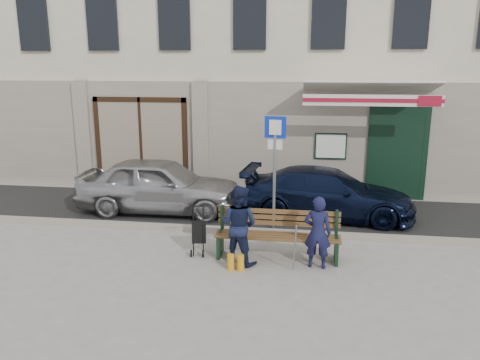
% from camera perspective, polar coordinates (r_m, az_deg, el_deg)
% --- Properties ---
extents(ground, '(80.00, 80.00, 0.00)m').
position_cam_1_polar(ground, '(9.15, -2.84, -9.66)').
color(ground, '#9E9991').
rests_on(ground, ground).
extents(asphalt_lane, '(60.00, 3.20, 0.01)m').
position_cam_1_polar(asphalt_lane, '(12.01, -0.01, -3.81)').
color(asphalt_lane, '#282828').
rests_on(asphalt_lane, ground).
extents(curb, '(60.00, 0.18, 0.12)m').
position_cam_1_polar(curb, '(10.50, -1.27, -6.14)').
color(curb, '#9E9384').
rests_on(curb, ground).
extents(building, '(20.00, 8.27, 10.00)m').
position_cam_1_polar(building, '(16.82, 2.77, 18.34)').
color(building, beige).
rests_on(building, ground).
extents(car_silver, '(4.12, 1.71, 1.40)m').
position_cam_1_polar(car_silver, '(11.99, -9.77, -0.60)').
color(car_silver, '#A7A8AC').
rests_on(car_silver, ground).
extents(car_navy, '(4.29, 2.07, 1.20)m').
position_cam_1_polar(car_navy, '(11.62, 10.64, -1.59)').
color(car_navy, black).
rests_on(car_navy, ground).
extents(parking_sign, '(0.47, 0.12, 2.57)m').
position_cam_1_polar(parking_sign, '(10.35, 4.27, 3.03)').
color(parking_sign, gray).
rests_on(parking_sign, ground).
extents(bench, '(2.40, 1.17, 0.98)m').
position_cam_1_polar(bench, '(9.08, 4.29, -6.76)').
color(bench, brown).
rests_on(bench, ground).
extents(man, '(0.53, 0.37, 1.36)m').
position_cam_1_polar(man, '(8.68, 9.44, -6.32)').
color(man, '#15183C').
rests_on(man, ground).
extents(woman, '(0.89, 0.79, 1.51)m').
position_cam_1_polar(woman, '(8.74, -0.12, -5.48)').
color(woman, '#141B38').
rests_on(woman, ground).
extents(stroller, '(0.32, 0.42, 0.95)m').
position_cam_1_polar(stroller, '(9.31, -5.04, -6.48)').
color(stroller, black).
rests_on(stroller, ground).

